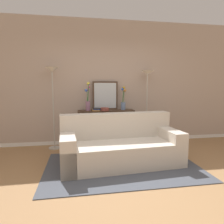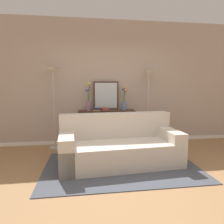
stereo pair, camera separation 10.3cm
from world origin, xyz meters
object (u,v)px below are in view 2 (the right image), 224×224
(vase_short_flowers, at_px, (124,101))
(console_table, at_px, (107,121))
(fruit_bowl, at_px, (105,109))
(book_row_under_console, at_px, (91,143))
(wall_mirror, at_px, (106,96))
(book_stack, at_px, (97,109))
(vase_tall_flowers, at_px, (89,100))
(floor_lamp_right, at_px, (148,87))
(floor_lamp_left, at_px, (53,85))
(couch, at_px, (119,146))

(vase_short_flowers, bearing_deg, console_table, -176.12)
(fruit_bowl, distance_m, book_row_under_console, 0.88)
(wall_mirror, xyz_separation_m, book_row_under_console, (-0.37, -0.13, -1.11))
(wall_mirror, relative_size, book_stack, 3.46)
(console_table, height_order, vase_tall_flowers, vase_tall_flowers)
(vase_tall_flowers, xyz_separation_m, book_stack, (0.19, -0.10, -0.21))
(vase_short_flowers, bearing_deg, floor_lamp_right, -8.94)
(floor_lamp_right, distance_m, book_row_under_console, 1.87)
(wall_mirror, xyz_separation_m, book_stack, (-0.22, -0.21, -0.29))
(floor_lamp_left, xyz_separation_m, vase_tall_flowers, (0.76, 0.07, -0.32))
(wall_mirror, bearing_deg, couch, -85.80)
(fruit_bowl, bearing_deg, book_stack, 178.25)
(console_table, height_order, book_stack, book_stack)
(couch, relative_size, book_stack, 11.14)
(console_table, relative_size, wall_mirror, 1.96)
(floor_lamp_right, bearing_deg, vase_short_flowers, 171.06)
(wall_mirror, distance_m, vase_short_flowers, 0.45)
(console_table, relative_size, floor_lamp_left, 0.73)
(book_stack, bearing_deg, floor_lamp_right, 1.32)
(vase_short_flowers, height_order, book_row_under_console, vase_short_flowers)
(floor_lamp_left, distance_m, wall_mirror, 1.21)
(floor_lamp_left, xyz_separation_m, book_row_under_console, (0.81, 0.06, -1.35))
(book_row_under_console, bearing_deg, floor_lamp_right, -2.48)
(couch, bearing_deg, vase_tall_flowers, 113.60)
(floor_lamp_right, relative_size, fruit_bowl, 8.47)
(couch, height_order, floor_lamp_right, floor_lamp_right)
(floor_lamp_left, height_order, vase_tall_flowers, floor_lamp_left)
(wall_mirror, relative_size, book_row_under_console, 2.03)
(console_table, distance_m, wall_mirror, 0.61)
(book_row_under_console, bearing_deg, fruit_bowl, -15.71)
(vase_short_flowers, relative_size, book_stack, 2.85)
(fruit_bowl, distance_m, book_stack, 0.18)
(wall_mirror, bearing_deg, book_row_under_console, -160.63)
(wall_mirror, xyz_separation_m, vase_short_flowers, (0.42, -0.10, -0.13))
(vase_short_flowers, relative_size, fruit_bowl, 2.65)
(couch, bearing_deg, vase_short_flowers, 74.67)
(console_table, relative_size, book_row_under_console, 3.98)
(floor_lamp_right, bearing_deg, couch, -128.52)
(book_row_under_console, bearing_deg, console_table, 0.00)
(book_row_under_console, bearing_deg, couch, -68.25)
(floor_lamp_right, bearing_deg, fruit_bowl, -178.13)
(floor_lamp_left, height_order, wall_mirror, floor_lamp_left)
(vase_tall_flowers, height_order, book_row_under_console, vase_tall_flowers)
(book_row_under_console, bearing_deg, floor_lamp_left, -175.90)
(floor_lamp_left, bearing_deg, book_row_under_console, 4.10)
(couch, height_order, vase_short_flowers, vase_short_flowers)
(vase_tall_flowers, xyz_separation_m, book_row_under_console, (0.05, -0.01, -1.03))
(vase_tall_flowers, xyz_separation_m, vase_short_flowers, (0.83, 0.02, -0.05))
(couch, height_order, console_table, couch)
(couch, xyz_separation_m, fruit_bowl, (-0.14, 1.06, 0.55))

